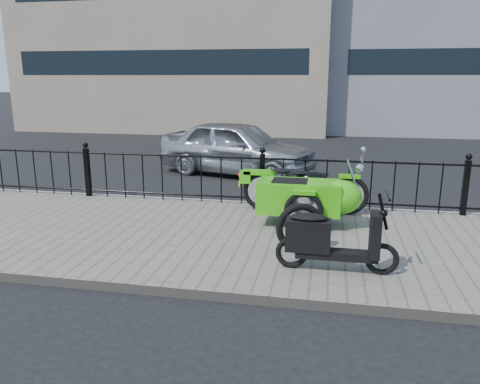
% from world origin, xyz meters
% --- Properties ---
extents(ground, '(120.00, 120.00, 0.00)m').
position_xyz_m(ground, '(0.00, 0.00, 0.00)').
color(ground, black).
rests_on(ground, ground).
extents(sidewalk, '(30.00, 3.80, 0.12)m').
position_xyz_m(sidewalk, '(0.00, -0.50, 0.06)').
color(sidewalk, '#6C645B').
rests_on(sidewalk, ground).
extents(curb, '(30.00, 0.10, 0.12)m').
position_xyz_m(curb, '(0.00, 1.44, 0.06)').
color(curb, gray).
rests_on(curb, ground).
extents(iron_fence, '(14.11, 0.11, 1.08)m').
position_xyz_m(iron_fence, '(0.00, 1.30, 0.59)').
color(iron_fence, black).
rests_on(iron_fence, sidewalk).
extents(building_tan, '(14.00, 8.01, 12.00)m').
position_xyz_m(building_tan, '(-6.00, 15.99, 6.00)').
color(building_tan, gray).
rests_on(building_tan, ground).
extents(motorcycle_sidecar, '(2.28, 1.48, 0.98)m').
position_xyz_m(motorcycle_sidecar, '(0.93, 0.34, 0.59)').
color(motorcycle_sidecar, black).
rests_on(motorcycle_sidecar, sidewalk).
extents(scooter, '(1.49, 0.43, 1.01)m').
position_xyz_m(scooter, '(1.23, -1.56, 0.51)').
color(scooter, black).
rests_on(scooter, sidewalk).
extents(spare_tire, '(0.67, 0.35, 0.68)m').
position_xyz_m(spare_tire, '(0.85, -0.96, 0.46)').
color(spare_tire, black).
rests_on(spare_tire, sidewalk).
extents(sedan_car, '(4.35, 2.74, 1.38)m').
position_xyz_m(sedan_car, '(-1.10, 4.50, 0.69)').
color(sedan_car, '#ABAEB2').
rests_on(sedan_car, ground).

